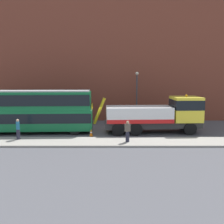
# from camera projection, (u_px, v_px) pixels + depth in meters

# --- Properties ---
(ground_plane) EXTENTS (120.00, 120.00, 0.00)m
(ground_plane) POSITION_uv_depth(u_px,v_px,m) (99.00, 132.00, 25.03)
(ground_plane) COLOR #4C4C51
(near_kerb) EXTENTS (60.00, 2.80, 0.15)m
(near_kerb) POSITION_uv_depth(u_px,v_px,m) (96.00, 142.00, 20.87)
(near_kerb) COLOR gray
(near_kerb) RESTS_ON ground_plane
(building_facade) EXTENTS (60.00, 1.50, 16.00)m
(building_facade) POSITION_uv_depth(u_px,v_px,m) (101.00, 53.00, 30.67)
(building_facade) COLOR brown
(building_facade) RESTS_ON ground_plane
(recovery_tow_truck) EXTENTS (10.19, 3.04, 3.67)m
(recovery_tow_truck) POSITION_uv_depth(u_px,v_px,m) (157.00, 114.00, 24.36)
(recovery_tow_truck) COLOR #2D2D2D
(recovery_tow_truck) RESTS_ON ground_plane
(double_decker_bus) EXTENTS (11.13, 3.04, 4.06)m
(double_decker_bus) POSITION_uv_depth(u_px,v_px,m) (34.00, 110.00, 24.28)
(double_decker_bus) COLOR #146B38
(double_decker_bus) RESTS_ON ground_plane
(pedestrian_onlooker) EXTENTS (0.41, 0.47, 1.71)m
(pedestrian_onlooker) POSITION_uv_depth(u_px,v_px,m) (18.00, 129.00, 21.33)
(pedestrian_onlooker) COLOR #232333
(pedestrian_onlooker) RESTS_ON near_kerb
(pedestrian_bystander) EXTENTS (0.48, 0.43, 1.71)m
(pedestrian_bystander) POSITION_uv_depth(u_px,v_px,m) (128.00, 132.00, 20.50)
(pedestrian_bystander) COLOR #232333
(pedestrian_bystander) RESTS_ON near_kerb
(traffic_cone_near_bus) EXTENTS (0.36, 0.36, 0.72)m
(traffic_cone_near_bus) POSITION_uv_depth(u_px,v_px,m) (91.00, 133.00, 22.94)
(traffic_cone_near_bus) COLOR orange
(traffic_cone_near_bus) RESTS_ON ground_plane
(street_lamp) EXTENTS (0.36, 0.36, 5.83)m
(street_lamp) POSITION_uv_depth(u_px,v_px,m) (137.00, 93.00, 29.15)
(street_lamp) COLOR #38383D
(street_lamp) RESTS_ON ground_plane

